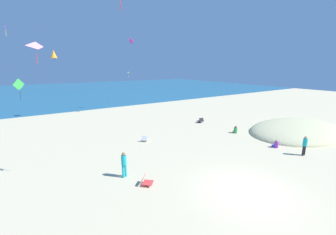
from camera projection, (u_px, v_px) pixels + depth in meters
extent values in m
plane|color=beige|center=(154.00, 140.00, 19.59)|extent=(120.00, 120.00, 0.00)
cube|color=#236084|center=(67.00, 91.00, 58.17)|extent=(120.00, 60.00, 0.05)
ellipsoid|color=beige|center=(296.00, 132.00, 22.06)|extent=(11.13, 7.79, 2.09)
cube|color=white|center=(145.00, 139.00, 19.30)|extent=(0.76, 0.76, 0.03)
cube|color=white|center=(144.00, 138.00, 19.00)|extent=(0.54, 0.56, 0.37)
cylinder|color=#B7B7BC|center=(143.00, 139.00, 19.52)|extent=(0.02, 0.02, 0.15)
cylinder|color=#B7B7BC|center=(149.00, 140.00, 19.39)|extent=(0.02, 0.02, 0.15)
cube|color=#D13D3D|center=(148.00, 183.00, 12.10)|extent=(0.80, 0.80, 0.03)
cube|color=#D13D3D|center=(143.00, 179.00, 12.11)|extent=(0.56, 0.58, 0.40)
cylinder|color=#B7B7BC|center=(152.00, 181.00, 12.37)|extent=(0.02, 0.02, 0.15)
cylinder|color=#B7B7BC|center=(149.00, 187.00, 11.81)|extent=(0.02, 0.02, 0.15)
cube|color=black|center=(200.00, 121.00, 25.71)|extent=(0.65, 0.62, 0.03)
cube|color=black|center=(201.00, 120.00, 25.40)|extent=(0.61, 0.32, 0.42)
cylinder|color=#B7B7BC|center=(197.00, 122.00, 25.75)|extent=(0.02, 0.02, 0.17)
cylinder|color=#B7B7BC|center=(201.00, 121.00, 26.00)|extent=(0.02, 0.02, 0.17)
cylinder|color=purple|center=(276.00, 145.00, 17.69)|extent=(0.43, 0.43, 0.50)
sphere|color=tan|center=(277.00, 141.00, 17.61)|extent=(0.20, 0.20, 0.20)
cube|color=blue|center=(274.00, 146.00, 17.92)|extent=(0.37, 0.43, 0.15)
cylinder|color=green|center=(236.00, 130.00, 21.55)|extent=(0.49, 0.49, 0.54)
sphere|color=brown|center=(236.00, 127.00, 21.46)|extent=(0.22, 0.22, 0.22)
cube|color=red|center=(235.00, 132.00, 21.80)|extent=(0.45, 0.48, 0.16)
cylinder|color=black|center=(303.00, 151.00, 16.06)|extent=(0.13, 0.13, 0.76)
cylinder|color=black|center=(305.00, 150.00, 16.14)|extent=(0.13, 0.13, 0.76)
cylinder|color=#19ADB2|center=(305.00, 142.00, 15.95)|extent=(0.34, 0.34, 0.57)
sphere|color=tan|center=(306.00, 137.00, 15.86)|extent=(0.21, 0.21, 0.21)
cylinder|color=#19ADB2|center=(123.00, 171.00, 12.88)|extent=(0.14, 0.14, 0.79)
cylinder|color=#19ADB2|center=(126.00, 170.00, 13.01)|extent=(0.14, 0.14, 0.79)
cylinder|color=#19ADB2|center=(124.00, 160.00, 12.78)|extent=(0.38, 0.38, 0.59)
sphere|color=#846047|center=(124.00, 154.00, 12.69)|extent=(0.22, 0.22, 0.22)
pyramid|color=yellow|center=(129.00, 73.00, 41.00)|extent=(0.39, 0.48, 0.27)
cylinder|color=pink|center=(129.00, 76.00, 41.13)|extent=(0.13, 0.04, 0.64)
pyramid|color=purple|center=(5.00, 26.00, 25.79)|extent=(0.50, 0.52, 0.18)
cylinder|color=yellow|center=(6.00, 33.00, 25.96)|extent=(0.12, 0.10, 0.85)
cube|color=#DB3DA8|center=(131.00, 41.00, 30.46)|extent=(0.36, 0.89, 0.87)
cylinder|color=blue|center=(131.00, 46.00, 30.61)|extent=(0.05, 0.03, 0.62)
pyramid|color=pink|center=(36.00, 44.00, 13.51)|extent=(1.05, 0.98, 0.55)
cylinder|color=red|center=(37.00, 59.00, 13.75)|extent=(0.05, 0.06, 0.71)
cube|color=green|center=(19.00, 85.00, 18.73)|extent=(0.88, 0.67, 1.07)
cylinder|color=black|center=(20.00, 94.00, 18.93)|extent=(0.13, 0.17, 0.95)
cylinder|color=red|center=(120.00, 4.00, 9.81)|extent=(0.09, 0.06, 0.57)
cone|color=orange|center=(54.00, 54.00, 25.77)|extent=(0.99, 1.05, 1.01)
cylinder|color=blue|center=(54.00, 60.00, 25.93)|extent=(0.04, 0.07, 0.57)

